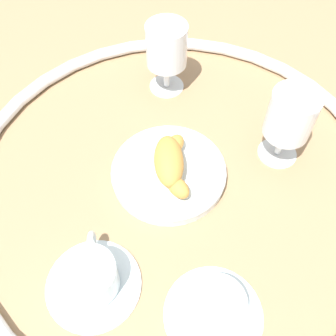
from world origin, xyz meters
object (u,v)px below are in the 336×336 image
object	(u,v)px
coffee_cup_near	(215,311)
juice_glass_right	(167,48)
croissant_large	(170,163)
juice_glass_left	(290,118)
coffee_cup_far	(91,278)
pastry_plate	(168,174)

from	to	relation	value
coffee_cup_near	juice_glass_right	world-z (taller)	juice_glass_right
croissant_large	juice_glass_right	xyz separation A→B (m)	(-0.21, -0.07, 0.05)
coffee_cup_near	juice_glass_left	size ratio (longest dim) A/B	0.97
coffee_cup_near	coffee_cup_far	xyz separation A→B (m)	(0.01, -0.17, 0.00)
juice_glass_left	croissant_large	bearing A→B (deg)	-56.33
croissant_large	juice_glass_left	size ratio (longest dim) A/B	0.91
pastry_plate	coffee_cup_near	bearing A→B (deg)	33.42
coffee_cup_near	coffee_cup_far	world-z (taller)	same
croissant_large	pastry_plate	bearing A→B (deg)	-68.20
coffee_cup_near	pastry_plate	bearing A→B (deg)	-146.58
pastry_plate	coffee_cup_near	xyz separation A→B (m)	(0.20, 0.13, 0.01)
juice_glass_left	juice_glass_right	world-z (taller)	same
coffee_cup_far	juice_glass_right	xyz separation A→B (m)	(-0.42, -0.03, 0.07)
juice_glass_left	juice_glass_right	size ratio (longest dim) A/B	1.00
coffee_cup_far	pastry_plate	bearing A→B (deg)	168.15
pastry_plate	croissant_large	world-z (taller)	croissant_large
pastry_plate	croissant_large	size ratio (longest dim) A/B	1.51
coffee_cup_near	juice_glass_left	world-z (taller)	juice_glass_left
pastry_plate	croissant_large	xyz separation A→B (m)	(-0.00, 0.00, 0.03)
juice_glass_left	juice_glass_right	distance (m)	0.26
croissant_large	coffee_cup_near	size ratio (longest dim) A/B	0.94
coffee_cup_near	juice_glass_left	distance (m)	0.32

